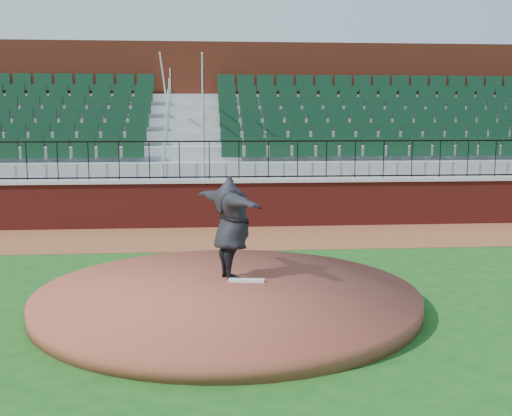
{
  "coord_description": "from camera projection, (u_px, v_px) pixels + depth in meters",
  "views": [
    {
      "loc": [
        -0.93,
        -9.68,
        2.93
      ],
      "look_at": [
        0.0,
        1.5,
        1.3
      ],
      "focal_mm": 43.85,
      "sensor_mm": 36.0,
      "label": 1
    }
  ],
  "objects": [
    {
      "name": "ground",
      "position": [
        264.0,
        301.0,
        10.04
      ],
      "size": [
        90.0,
        90.0,
        0.0
      ],
      "primitive_type": "plane",
      "color": "#164B15",
      "rests_on": "ground"
    },
    {
      "name": "warning_track",
      "position": [
        243.0,
        237.0,
        15.36
      ],
      "size": [
        34.0,
        3.2,
        0.01
      ],
      "primitive_type": "cube",
      "color": "brown",
      "rests_on": "ground"
    },
    {
      "name": "field_wall",
      "position": [
        239.0,
        204.0,
        16.86
      ],
      "size": [
        34.0,
        0.35,
        1.2
      ],
      "primitive_type": "cube",
      "color": "maroon",
      "rests_on": "ground"
    },
    {
      "name": "wall_cap",
      "position": [
        239.0,
        180.0,
        16.76
      ],
      "size": [
        34.0,
        0.45,
        0.1
      ],
      "primitive_type": "cube",
      "color": "#B7B7B7",
      "rests_on": "field_wall"
    },
    {
      "name": "wall_railing",
      "position": [
        239.0,
        160.0,
        16.68
      ],
      "size": [
        34.0,
        0.05,
        1.0
      ],
      "primitive_type": null,
      "color": "black",
      "rests_on": "wall_cap"
    },
    {
      "name": "seating_stands",
      "position": [
        234.0,
        138.0,
        19.3
      ],
      "size": [
        34.0,
        5.1,
        4.6
      ],
      "primitive_type": null,
      "color": "gray",
      "rests_on": "ground"
    },
    {
      "name": "concourse_wall",
      "position": [
        230.0,
        122.0,
        22.0
      ],
      "size": [
        34.0,
        0.5,
        5.5
      ],
      "primitive_type": "cube",
      "color": "maroon",
      "rests_on": "ground"
    },
    {
      "name": "pitchers_mound",
      "position": [
        227.0,
        298.0,
        9.81
      ],
      "size": [
        5.98,
        5.98,
        0.25
      ],
      "primitive_type": "cylinder",
      "color": "brown",
      "rests_on": "ground"
    },
    {
      "name": "pitching_rubber",
      "position": [
        246.0,
        280.0,
        10.28
      ],
      "size": [
        0.61,
        0.24,
        0.04
      ],
      "primitive_type": "cube",
      "rotation": [
        0.0,
        0.0,
        -0.16
      ],
      "color": "silver",
      "rests_on": "pitchers_mound"
    },
    {
      "name": "pitcher",
      "position": [
        231.0,
        228.0,
        10.42
      ],
      "size": [
        1.39,
        2.16,
        1.72
      ],
      "primitive_type": "imported",
      "rotation": [
        0.0,
        0.0,
        2.0
      ],
      "color": "black",
      "rests_on": "pitchers_mound"
    }
  ]
}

